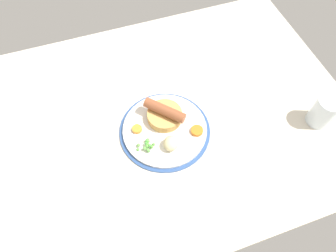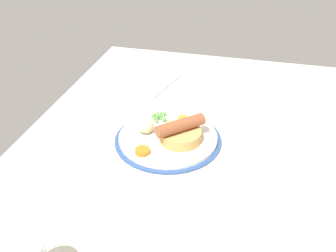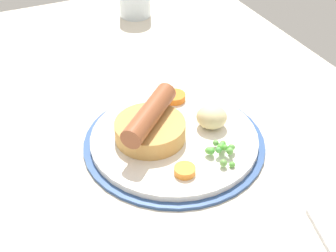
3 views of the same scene
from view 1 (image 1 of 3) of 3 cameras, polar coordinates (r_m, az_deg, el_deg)
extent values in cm
cube|color=beige|center=(88.00, -0.98, 1.42)|extent=(110.00, 80.00, 3.00)
cylinder|color=#2D4C84|center=(83.90, -0.61, -0.86)|extent=(25.44, 25.44, 0.50)
cylinder|color=silver|center=(83.51, -0.62, -0.70)|extent=(23.41, 23.41, 1.40)
cylinder|color=tan|center=(83.53, -0.69, 1.95)|extent=(9.77, 9.77, 2.59)
cylinder|color=#33190C|center=(82.57, -0.70, 2.38)|extent=(7.82, 7.82, 0.30)
cylinder|color=brown|center=(81.24, -0.71, 2.99)|extent=(10.18, 10.61, 2.88)
sphere|color=#5FB54C|center=(80.38, -3.85, -2.66)|extent=(0.99, 0.99, 0.99)
sphere|color=#5DA946|center=(78.82, -3.86, -4.55)|extent=(0.91, 0.91, 0.91)
sphere|color=#54B93A|center=(79.23, -3.97, -3.49)|extent=(0.92, 0.92, 0.92)
sphere|color=#56B14C|center=(79.27, -3.46, -3.74)|extent=(0.81, 0.81, 0.81)
sphere|color=#64AE4A|center=(80.20, -3.76, -2.88)|extent=(0.80, 0.80, 0.80)
sphere|color=#58B845|center=(80.19, -4.02, -2.80)|extent=(0.99, 0.99, 0.99)
sphere|color=#5EB53F|center=(79.27, -3.07, -3.99)|extent=(0.84, 0.84, 0.84)
sphere|color=#61AB4A|center=(78.93, -4.47, -4.25)|extent=(0.96, 0.96, 0.96)
sphere|color=#5DB441|center=(79.01, -4.02, -3.86)|extent=(0.80, 0.80, 0.80)
sphere|color=#56AF42|center=(78.88, -3.69, -4.75)|extent=(0.73, 0.73, 0.73)
sphere|color=#53AC4E|center=(79.54, -4.20, -3.32)|extent=(0.84, 0.84, 0.84)
sphere|color=#66A24C|center=(80.00, -5.65, -3.66)|extent=(0.96, 0.96, 0.96)
sphere|color=#62A44C|center=(79.81, -2.74, -3.50)|extent=(0.83, 0.83, 0.83)
sphere|color=#5BAD42|center=(79.76, -5.74, -4.48)|extent=(0.79, 0.79, 0.79)
ellipsoid|color=beige|center=(78.78, 0.56, -3.30)|extent=(5.52, 5.69, 3.34)
cylinder|color=orange|center=(82.30, 5.53, -0.90)|extent=(4.30, 4.30, 1.04)
cylinder|color=orange|center=(82.68, -5.92, -0.59)|extent=(3.75, 3.75, 0.95)
cube|color=silver|center=(80.84, -17.63, -10.55)|extent=(17.84, 5.97, 0.60)
cylinder|color=silver|center=(92.48, 27.54, 2.49)|extent=(6.53, 6.53, 9.27)
camera|label=2|loc=(1.04, 45.23, 34.89)|focal=40.00mm
camera|label=3|loc=(0.77, -45.29, 19.32)|focal=50.00mm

